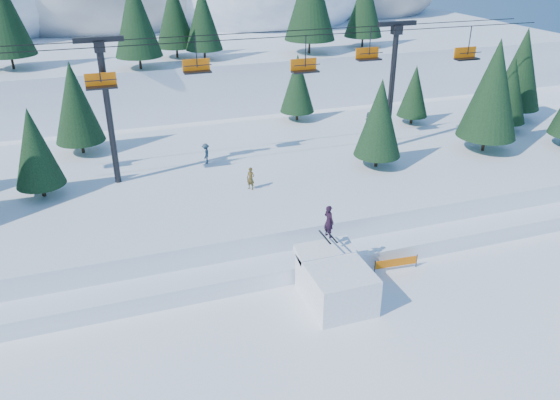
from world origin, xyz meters
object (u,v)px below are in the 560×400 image
object	(u,v)px
chairlift	(258,77)
jump_kicker	(336,281)
banner_far	(459,233)
banner_near	(396,263)

from	to	relation	value
chairlift	jump_kicker	bearing A→B (deg)	-90.94
chairlift	banner_far	bearing A→B (deg)	-48.47
jump_kicker	banner_far	size ratio (longest dim) A/B	1.86
banner_near	chairlift	bearing A→B (deg)	108.55
jump_kicker	chairlift	world-z (taller)	chairlift
chairlift	banner_far	xyz separation A→B (m)	(10.43, -11.78, -8.78)
jump_kicker	banner_far	distance (m)	11.26
banner_near	banner_far	xyz separation A→B (m)	(5.86, 1.86, 0.00)
jump_kicker	banner_far	xyz separation A→B (m)	(10.68, 3.47, -0.73)
chairlift	banner_near	distance (m)	16.86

